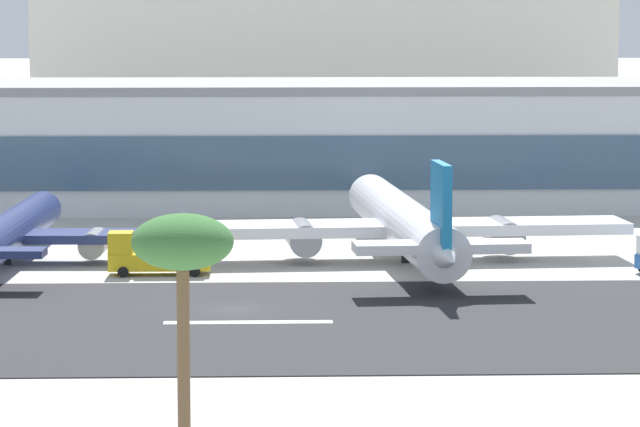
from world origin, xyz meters
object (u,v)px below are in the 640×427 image
object	(u,v)px
distant_hotel_block	(322,40)
airliner_blue_tail_gate_2	(405,225)
airliner_gold_tail_gate_1	(8,234)
terminal_building	(228,143)
palm_tree_2	(183,251)
service_fuel_truck_2	(159,251)

from	to	relation	value
distant_hotel_block	airliner_blue_tail_gate_2	world-z (taller)	distant_hotel_block
distant_hotel_block	airliner_gold_tail_gate_1	distance (m)	147.53
terminal_building	palm_tree_2	bearing A→B (deg)	-89.92
airliner_gold_tail_gate_1	airliner_blue_tail_gate_2	size ratio (longest dim) A/B	0.80
airliner_gold_tail_gate_1	airliner_blue_tail_gate_2	bearing A→B (deg)	-87.47
airliner_gold_tail_gate_1	distant_hotel_block	bearing A→B (deg)	-10.58
service_fuel_truck_2	terminal_building	bearing A→B (deg)	-94.86
terminal_building	palm_tree_2	xyz separation A→B (m)	(0.16, -122.49, 4.34)
palm_tree_2	distant_hotel_block	bearing A→B (deg)	86.26
airliner_gold_tail_gate_1	service_fuel_truck_2	world-z (taller)	airliner_gold_tail_gate_1
terminal_building	airliner_blue_tail_gate_2	size ratio (longest dim) A/B	2.94
palm_tree_2	airliner_gold_tail_gate_1	bearing A→B (deg)	104.13
distant_hotel_block	airliner_blue_tail_gate_2	bearing A→B (deg)	-89.14
terminal_building	airliner_gold_tail_gate_1	xyz separation A→B (m)	(-18.40, -48.75, -4.32)
palm_tree_2	service_fuel_truck_2	bearing A→B (deg)	94.23
terminal_building	airliner_gold_tail_gate_1	distance (m)	52.29
distant_hotel_block	service_fuel_truck_2	distance (m)	151.62
terminal_building	airliner_blue_tail_gate_2	xyz separation A→B (m)	(16.47, -48.61, -3.67)
airliner_blue_tail_gate_2	terminal_building	bearing A→B (deg)	14.90
airliner_blue_tail_gate_2	airliner_gold_tail_gate_1	bearing A→B (deg)	86.41
terminal_building	distant_hotel_block	xyz separation A→B (m)	(14.32, 94.35, 10.33)
service_fuel_truck_2	distant_hotel_block	bearing A→B (deg)	-97.17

